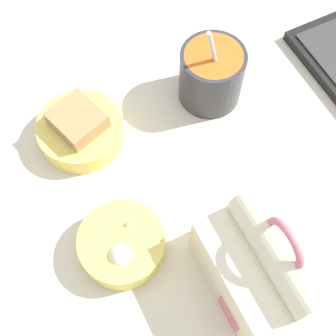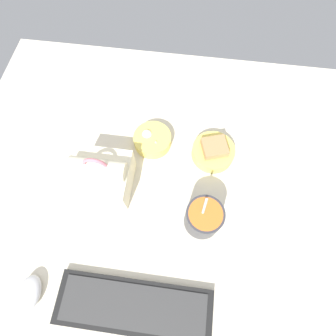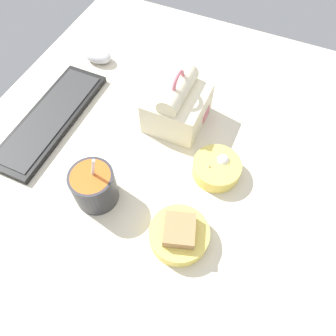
{
  "view_description": "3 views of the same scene",
  "coord_description": "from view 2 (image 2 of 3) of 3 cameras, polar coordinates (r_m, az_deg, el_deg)",
  "views": [
    {
      "loc": [
        29.02,
        -16.65,
        68.36
      ],
      "look_at": [
        1.68,
        -2.92,
        7.0
      ],
      "focal_mm": 50.0,
      "sensor_mm": 36.0,
      "label": 1
    },
    {
      "loc": [
        -2.45,
        28.49,
        79.99
      ],
      "look_at": [
        1.68,
        -2.92,
        7.0
      ],
      "focal_mm": 28.0,
      "sensor_mm": 36.0,
      "label": 2
    },
    {
      "loc": [
        -36.83,
        -20.08,
        75.23
      ],
      "look_at": [
        1.68,
        -2.92,
        7.0
      ],
      "focal_mm": 35.0,
      "sensor_mm": 36.0,
      "label": 3
    }
  ],
  "objects": [
    {
      "name": "desk_surface",
      "position": [
        0.84,
        0.88,
        -3.58
      ],
      "size": [
        140.0,
        110.0,
        2.0
      ],
      "color": "beige",
      "rests_on": "ground"
    },
    {
      "name": "keyboard",
      "position": [
        0.78,
        -7.38,
        -27.73
      ],
      "size": [
        40.77,
        13.11,
        2.1
      ],
      "color": "black",
      "rests_on": "desk_surface"
    },
    {
      "name": "lunch_bag",
      "position": [
        0.8,
        -14.16,
        -1.67
      ],
      "size": [
        16.54,
        15.37,
        17.67
      ],
      "color": "#EFE5C1",
      "rests_on": "desk_surface"
    },
    {
      "name": "soup_cup",
      "position": [
        0.75,
        7.74,
        -10.66
      ],
      "size": [
        10.52,
        10.52,
        16.69
      ],
      "color": "#333338",
      "rests_on": "desk_surface"
    },
    {
      "name": "bento_bowl_sandwich",
      "position": [
        0.86,
        9.81,
        3.59
      ],
      "size": [
        13.75,
        13.75,
        6.59
      ],
      "color": "#EFD65B",
      "rests_on": "desk_surface"
    },
    {
      "name": "bento_bowl_snacks",
      "position": [
        0.87,
        -3.4,
        6.11
      ],
      "size": [
        12.36,
        12.36,
        5.39
      ],
      "color": "#EFD65B",
      "rests_on": "desk_surface"
    },
    {
      "name": "computer_mouse",
      "position": [
        0.84,
        -28.07,
        -23.06
      ],
      "size": [
        6.03,
        9.42,
        4.0
      ],
      "color": "silver",
      "rests_on": "desk_surface"
    }
  ]
}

